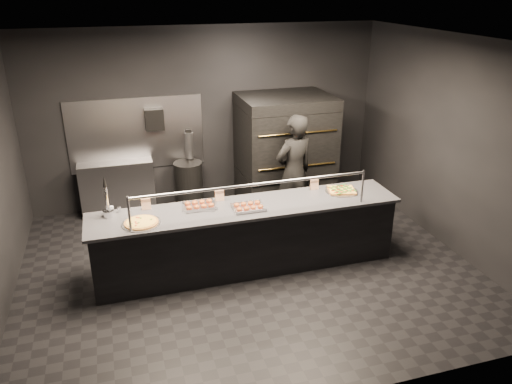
# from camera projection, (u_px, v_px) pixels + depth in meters

# --- Properties ---
(room) EXTENTS (6.04, 6.00, 3.00)m
(room) POSITION_uv_depth(u_px,v_px,m) (244.00, 164.00, 6.33)
(room) COLOR black
(room) RESTS_ON ground
(service_counter) EXTENTS (4.10, 0.78, 1.37)m
(service_counter) POSITION_uv_depth(u_px,v_px,m) (247.00, 237.00, 6.70)
(service_counter) COLOR black
(service_counter) RESTS_ON ground
(pizza_oven) EXTENTS (1.50, 1.23, 1.91)m
(pizza_oven) POSITION_uv_depth(u_px,v_px,m) (285.00, 151.00, 8.49)
(pizza_oven) COLOR black
(pizza_oven) RESTS_ON ground
(prep_shelf) EXTENTS (1.20, 0.35, 0.90)m
(prep_shelf) POSITION_uv_depth(u_px,v_px,m) (118.00, 188.00, 8.33)
(prep_shelf) COLOR #99999E
(prep_shelf) RESTS_ON ground
(towel_dispenser) EXTENTS (0.30, 0.20, 0.35)m
(towel_dispenser) POSITION_uv_depth(u_px,v_px,m) (154.00, 119.00, 8.15)
(towel_dispenser) COLOR black
(towel_dispenser) RESTS_ON room
(fire_extinguisher) EXTENTS (0.14, 0.14, 0.51)m
(fire_extinguisher) POSITION_uv_depth(u_px,v_px,m) (189.00, 145.00, 8.49)
(fire_extinguisher) COLOR #B2B2B7
(fire_extinguisher) RESTS_ON room
(beer_tap) EXTENTS (0.14, 0.20, 0.54)m
(beer_tap) POSITION_uv_depth(u_px,v_px,m) (107.00, 205.00, 6.18)
(beer_tap) COLOR silver
(beer_tap) RESTS_ON service_counter
(round_pizza) EXTENTS (0.47, 0.47, 0.03)m
(round_pizza) POSITION_uv_depth(u_px,v_px,m) (141.00, 223.00, 6.04)
(round_pizza) COLOR silver
(round_pizza) RESTS_ON service_counter
(slider_tray_a) EXTENTS (0.48, 0.41, 0.07)m
(slider_tray_a) POSITION_uv_depth(u_px,v_px,m) (199.00, 205.00, 6.49)
(slider_tray_a) COLOR silver
(slider_tray_a) RESTS_ON service_counter
(slider_tray_b) EXTENTS (0.41, 0.30, 0.07)m
(slider_tray_b) POSITION_uv_depth(u_px,v_px,m) (249.00, 207.00, 6.44)
(slider_tray_b) COLOR silver
(slider_tray_b) RESTS_ON service_counter
(square_pizza) EXTENTS (0.46, 0.46, 0.05)m
(square_pizza) POSITION_uv_depth(u_px,v_px,m) (342.00, 190.00, 6.96)
(square_pizza) COLOR silver
(square_pizza) RESTS_ON service_counter
(condiment_jar) EXTENTS (0.15, 0.06, 0.10)m
(condiment_jar) POSITION_uv_depth(u_px,v_px,m) (114.00, 210.00, 6.31)
(condiment_jar) COLOR silver
(condiment_jar) RESTS_ON service_counter
(tent_cards) EXTENTS (2.46, 0.04, 0.15)m
(tent_cards) POSITION_uv_depth(u_px,v_px,m) (229.00, 194.00, 6.69)
(tent_cards) COLOR white
(tent_cards) RESTS_ON service_counter
(trash_bin) EXTENTS (0.48, 0.48, 0.81)m
(trash_bin) POSITION_uv_depth(u_px,v_px,m) (189.00, 185.00, 8.57)
(trash_bin) COLOR black
(trash_bin) RESTS_ON ground
(worker) EXTENTS (0.76, 0.61, 1.82)m
(worker) POSITION_uv_depth(u_px,v_px,m) (294.00, 172.00, 7.69)
(worker) COLOR black
(worker) RESTS_ON ground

